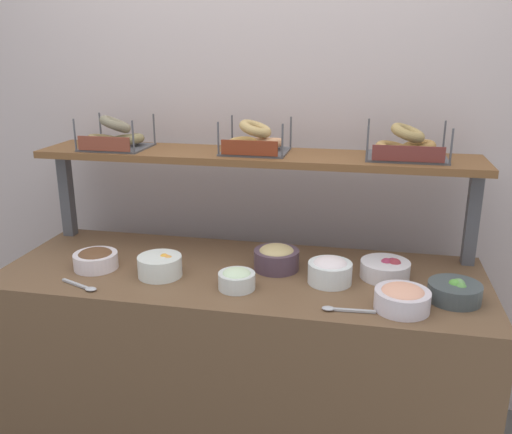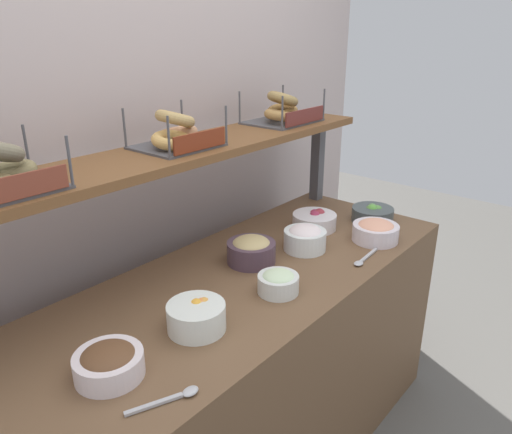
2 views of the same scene
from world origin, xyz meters
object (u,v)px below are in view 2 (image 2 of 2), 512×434
object	(u,v)px
serving_spoon_near_plate	(363,260)
bowl_beet_salad	(315,220)
bowl_fruit_salad	(197,316)
bagel_basket_everything	(283,111)
bowl_cream_cheese	(305,238)
bagel_basket_sesame	(177,134)
bowl_scallion_spread	(278,282)
bowl_lox_spread	(376,231)
bowl_veggie_mix	(372,214)
serving_spoon_by_edge	(175,397)
bowl_hummus	(251,250)
bowl_chocolate_spread	(109,363)

from	to	relation	value
serving_spoon_near_plate	bowl_beet_salad	bearing A→B (deg)	64.20
bowl_fruit_salad	bagel_basket_everything	world-z (taller)	bagel_basket_everything
bowl_cream_cheese	bagel_basket_sesame	xyz separation A→B (m)	(-0.36, 0.32, 0.43)
bowl_scallion_spread	bowl_lox_spread	distance (m)	0.60
bowl_cream_cheese	serving_spoon_near_plate	distance (m)	0.24
bowl_scallion_spread	bowl_beet_salad	bearing A→B (deg)	21.69
bowl_cream_cheese	bowl_fruit_salad	bearing A→B (deg)	-173.89
serving_spoon_near_plate	bagel_basket_sesame	distance (m)	0.83
bowl_lox_spread	bagel_basket_sesame	size ratio (longest dim) A/B	0.69
bowl_beet_salad	bowl_veggie_mix	xyz separation A→B (m)	(0.23, -0.16, -0.00)
bowl_veggie_mix	serving_spoon_by_edge	xyz separation A→B (m)	(-1.34, -0.18, -0.03)
bowl_beet_salad	serving_spoon_by_edge	distance (m)	1.15
bowl_scallion_spread	bowl_veggie_mix	distance (m)	0.78
bowl_hummus	serving_spoon_by_edge	bearing A→B (deg)	-153.74
bowl_chocolate_spread	bowl_fruit_salad	size ratio (longest dim) A/B	1.02
bowl_hummus	bowl_veggie_mix	bearing A→B (deg)	-13.09
bowl_fruit_salad	serving_spoon_near_plate	distance (m)	0.73
bowl_fruit_salad	bagel_basket_everything	size ratio (longest dim) A/B	0.54
serving_spoon_by_edge	bowl_beet_salad	bearing A→B (deg)	16.85
bowl_scallion_spread	bowl_veggie_mix	bearing A→B (deg)	4.31
bowl_veggie_mix	bowl_scallion_spread	bearing A→B (deg)	-175.69
bowl_fruit_salad	serving_spoon_near_plate	world-z (taller)	bowl_fruit_salad
bowl_cream_cheese	serving_spoon_by_edge	size ratio (longest dim) A/B	0.98
bowl_chocolate_spread	bowl_veggie_mix	bearing A→B (deg)	-0.61
bowl_hummus	bowl_chocolate_spread	world-z (taller)	bowl_hummus
bowl_scallion_spread	serving_spoon_near_plate	distance (m)	0.40
bowl_scallion_spread	bowl_fruit_salad	world-z (taller)	bowl_fruit_salad
bowl_cream_cheese	bowl_hummus	xyz separation A→B (m)	(-0.22, 0.09, 0.00)
bowl_chocolate_spread	bagel_basket_sesame	size ratio (longest dim) A/B	0.64
bowl_fruit_salad	serving_spoon_by_edge	xyz separation A→B (m)	(-0.24, -0.17, -0.04)
bowl_scallion_spread	bowl_cream_cheese	size ratio (longest dim) A/B	0.82
bowl_scallion_spread	bowl_beet_salad	world-z (taller)	bowl_beet_salad
bowl_scallion_spread	bowl_chocolate_spread	world-z (taller)	bowl_chocolate_spread
bowl_lox_spread	bagel_basket_sesame	bearing A→B (deg)	141.42
bowl_scallion_spread	bowl_fruit_salad	size ratio (longest dim) A/B	0.80
bowl_cream_cheese	bagel_basket_everything	world-z (taller)	bagel_basket_everything
bowl_hummus	bowl_beet_salad	distance (m)	0.43
serving_spoon_by_edge	bagel_basket_everything	size ratio (longest dim) A/B	0.54
bowl_hummus	bagel_basket_everything	bearing A→B (deg)	25.20
serving_spoon_by_edge	bagel_basket_everything	world-z (taller)	bagel_basket_everything
bowl_scallion_spread	bowl_fruit_salad	bearing A→B (deg)	170.54
bowl_cream_cheese	bowl_beet_salad	xyz separation A→B (m)	(0.21, 0.09, -0.01)
bowl_beet_salad	bowl_cream_cheese	bearing A→B (deg)	-156.14
bowl_beet_salad	bowl_scallion_spread	bearing A→B (deg)	-158.31
bowl_cream_cheese	bowl_chocolate_spread	size ratio (longest dim) A/B	0.95
serving_spoon_by_edge	bagel_basket_sesame	size ratio (longest dim) A/B	0.63
bowl_fruit_salad	bowl_cream_cheese	bearing A→B (deg)	6.11
bowl_veggie_mix	bowl_lox_spread	bearing A→B (deg)	-149.55
bowl_fruit_salad	bowl_beet_salad	bearing A→B (deg)	10.67
serving_spoon_by_edge	serving_spoon_near_plate	bearing A→B (deg)	0.59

